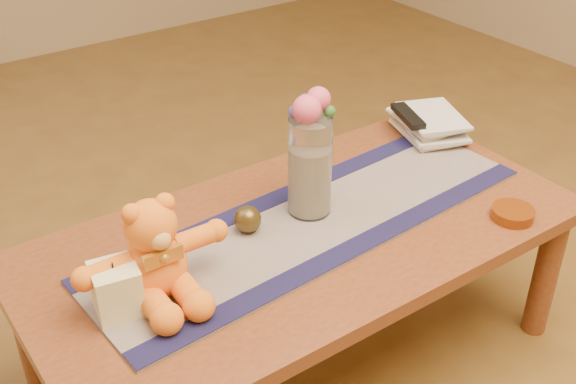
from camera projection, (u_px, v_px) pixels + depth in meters
floor at (302, 360)px, 2.01m from camera, size 5.50×5.50×0.00m
coffee_table_top at (304, 237)px, 1.79m from camera, size 1.40×0.70×0.04m
table_leg_fr at (546, 274)px, 2.02m from camera, size 0.07×0.07×0.41m
table_leg_bl at (31, 340)px, 1.79m from camera, size 0.07×0.07×0.41m
table_leg_br at (405, 187)px, 2.42m from camera, size 0.07×0.07×0.41m
persian_runner at (315, 222)px, 1.80m from camera, size 1.22×0.43×0.01m
runner_border_near at (354, 247)px, 1.70m from camera, size 1.20×0.14×0.00m
runner_border_far at (279, 196)px, 1.89m from camera, size 1.20×0.14×0.00m
teddy_bear at (153, 249)px, 1.51m from camera, size 0.34×0.28×0.22m
pillar_candle at (116, 289)px, 1.48m from camera, size 0.11×0.11×0.11m
candle_wick at (113, 265)px, 1.45m from camera, size 0.00×0.00×0.01m
glass_vase at (310, 167)px, 1.77m from camera, size 0.11×0.11×0.26m
potpourri_fill at (310, 180)px, 1.79m from camera, size 0.09×0.09×0.18m
rose_left at (307, 110)px, 1.66m from camera, size 0.07×0.07×0.07m
rose_right at (318, 99)px, 1.69m from camera, size 0.06×0.06×0.06m
blue_flower_back at (306, 103)px, 1.71m from camera, size 0.04×0.04×0.04m
blue_flower_side at (296, 112)px, 1.69m from camera, size 0.04×0.04×0.04m
leaf_sprig at (329, 111)px, 1.70m from camera, size 0.03×0.03×0.03m
bronze_ball at (248, 219)px, 1.74m from camera, size 0.08×0.08×0.07m
book_bottom at (404, 136)px, 2.18m from camera, size 0.22×0.26×0.02m
book_lower at (407, 131)px, 2.17m from camera, size 0.24×0.27×0.02m
book_upper at (403, 125)px, 2.16m from camera, size 0.21×0.25×0.02m
book_top at (408, 120)px, 2.15m from camera, size 0.24×0.27×0.02m
tv_remote at (408, 116)px, 2.13m from camera, size 0.09×0.17×0.02m
amber_dish at (513, 214)px, 1.81m from camera, size 0.13×0.13×0.03m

